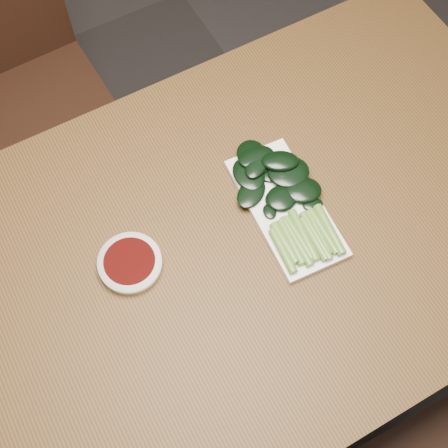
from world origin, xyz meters
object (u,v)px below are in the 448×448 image
(sauce_bowl, at_px, (130,263))
(gai_lan, at_px, (284,195))
(table, at_px, (221,263))
(chair_far, at_px, (16,90))
(serving_plate, at_px, (286,208))

(sauce_bowl, distance_m, gai_lan, 0.31)
(sauce_bowl, relative_size, gai_lan, 0.38)
(table, xyz_separation_m, sauce_bowl, (-0.16, 0.05, 0.08))
(table, relative_size, gai_lan, 4.63)
(table, xyz_separation_m, chair_far, (-0.20, 0.76, -0.19))
(sauce_bowl, height_order, serving_plate, sauce_bowl)
(chair_far, distance_m, gai_lan, 0.86)
(chair_far, height_order, serving_plate, chair_far)
(chair_far, distance_m, serving_plate, 0.87)
(table, xyz_separation_m, serving_plate, (0.15, 0.01, 0.08))
(sauce_bowl, xyz_separation_m, gai_lan, (0.31, -0.02, 0.01))
(serving_plate, bearing_deg, table, -175.78)
(serving_plate, bearing_deg, gai_lan, 75.80)
(chair_far, bearing_deg, serving_plate, -67.65)
(table, relative_size, serving_plate, 4.91)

